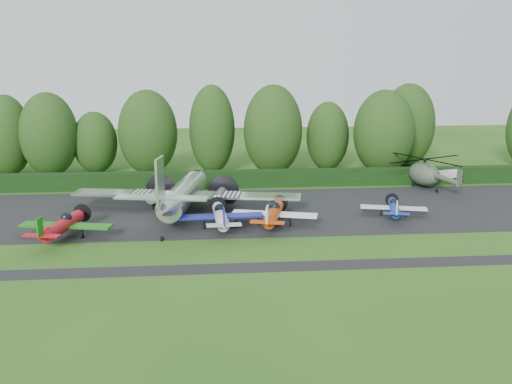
{
  "coord_description": "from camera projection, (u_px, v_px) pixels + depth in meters",
  "views": [
    {
      "loc": [
        -4.1,
        -45.6,
        15.21
      ],
      "look_at": [
        0.54,
        7.73,
        2.5
      ],
      "focal_mm": 40.0,
      "sensor_mm": 36.0,
      "label": 1
    }
  ],
  "objects": [
    {
      "name": "helicopter",
      "position": [
        424.0,
        172.0,
        67.65
      ],
      "size": [
        10.99,
        12.87,
        3.54
      ],
      "rotation": [
        0.0,
        0.0,
        -0.17
      ],
      "color": "#3A4334",
      "rests_on": "ground"
    },
    {
      "name": "tree_9",
      "position": [
        212.0,
        129.0,
        75.43
      ],
      "size": [
        6.06,
        6.06,
        11.74
      ],
      "color": "black",
      "rests_on": "ground"
    },
    {
      "name": "tree_2",
      "position": [
        273.0,
        130.0,
        74.38
      ],
      "size": [
        7.71,
        7.71,
        11.81
      ],
      "color": "black",
      "rests_on": "ground"
    },
    {
      "name": "light_plane_orange",
      "position": [
        274.0,
        214.0,
        52.09
      ],
      "size": [
        7.88,
        8.29,
        3.03
      ],
      "rotation": [
        0.0,
        0.0,
        0.26
      ],
      "color": "#BD390B",
      "rests_on": "ground"
    },
    {
      "name": "light_plane_red",
      "position": [
        63.0,
        225.0,
        48.46
      ],
      "size": [
        7.98,
        8.39,
        3.06
      ],
      "rotation": [
        0.0,
        0.0,
        0.2
      ],
      "color": "#A80F18",
      "rests_on": "ground"
    },
    {
      "name": "tree_5",
      "position": [
        148.0,
        132.0,
        74.7
      ],
      "size": [
        7.74,
        7.74,
        11.14
      ],
      "color": "black",
      "rests_on": "ground"
    },
    {
      "name": "hedgerow",
      "position": [
        242.0,
        187.0,
        68.41
      ],
      "size": [
        90.0,
        1.6,
        2.0
      ],
      "primitive_type": "cube",
      "color": "black",
      "rests_on": "ground"
    },
    {
      "name": "sign_board",
      "position": [
        446.0,
        175.0,
        68.77
      ],
      "size": [
        3.47,
        0.13,
        1.95
      ],
      "rotation": [
        0.0,
        0.0,
        -0.25
      ],
      "color": "#3F3326",
      "rests_on": "ground"
    },
    {
      "name": "tree_4",
      "position": [
        95.0,
        143.0,
        75.69
      ],
      "size": [
        5.82,
        5.82,
        8.24
      ],
      "color": "black",
      "rests_on": "ground"
    },
    {
      "name": "tree_1",
      "position": [
        384.0,
        132.0,
        74.81
      ],
      "size": [
        7.95,
        7.95,
        11.14
      ],
      "color": "black",
      "rests_on": "ground"
    },
    {
      "name": "light_plane_blue",
      "position": [
        394.0,
        207.0,
        55.19
      ],
      "size": [
        6.35,
        6.68,
        2.44
      ],
      "rotation": [
        0.0,
        0.0,
        0.25
      ],
      "color": "navy",
      "rests_on": "ground"
    },
    {
      "name": "tree_10",
      "position": [
        7.0,
        136.0,
        73.87
      ],
      "size": [
        6.16,
        6.16,
        10.58
      ],
      "color": "black",
      "rests_on": "ground"
    },
    {
      "name": "tree_0",
      "position": [
        328.0,
        136.0,
        77.76
      ],
      "size": [
        5.79,
        5.79,
        9.37
      ],
      "color": "black",
      "rests_on": "ground"
    },
    {
      "name": "light_plane_white",
      "position": [
        220.0,
        216.0,
        51.35
      ],
      "size": [
        7.91,
        8.31,
        3.04
      ],
      "rotation": [
        0.0,
        0.0,
        -0.05
      ],
      "color": "silver",
      "rests_on": "ground"
    },
    {
      "name": "tree_6",
      "position": [
        408.0,
        125.0,
        80.56
      ],
      "size": [
        7.57,
        7.57,
        11.69
      ],
      "color": "black",
      "rests_on": "ground"
    },
    {
      "name": "apron",
      "position": [
        249.0,
        211.0,
        57.75
      ],
      "size": [
        70.0,
        18.0,
        0.01
      ],
      "primitive_type": "cube",
      "color": "black",
      "rests_on": "ground"
    },
    {
      "name": "taxiway_verge",
      "position": [
        265.0,
        267.0,
        42.24
      ],
      "size": [
        70.0,
        2.0,
        0.0
      ],
      "primitive_type": "cube",
      "color": "black",
      "rests_on": "ground"
    },
    {
      "name": "ground",
      "position": [
        258.0,
        242.0,
        48.06
      ],
      "size": [
        160.0,
        160.0,
        0.0
      ],
      "primitive_type": "plane",
      "color": "#275718",
      "rests_on": "ground"
    },
    {
      "name": "tree_7",
      "position": [
        49.0,
        135.0,
        73.54
      ],
      "size": [
        7.35,
        7.35,
        10.89
      ],
      "color": "black",
      "rests_on": "ground"
    },
    {
      "name": "transport_plane",
      "position": [
        184.0,
        194.0,
        56.09
      ],
      "size": [
        23.1,
        17.72,
        7.4
      ],
      "rotation": [
        0.0,
        0.0,
        0.18
      ],
      "color": "silver",
      "rests_on": "ground"
    }
  ]
}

